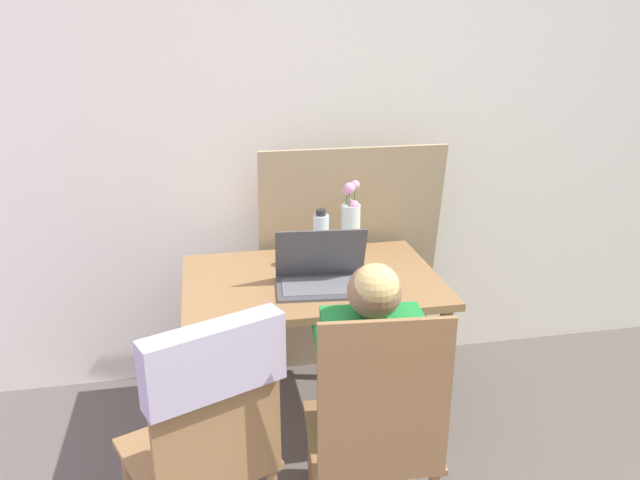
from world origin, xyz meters
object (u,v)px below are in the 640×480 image
(chair_occupied, at_px, (375,437))
(person_seated, at_px, (369,371))
(chair_spare, at_px, (209,417))
(flower_vase, at_px, (351,225))
(water_bottle, at_px, (321,240))
(laptop, at_px, (322,273))

(chair_occupied, relative_size, person_seated, 0.91)
(chair_spare, bearing_deg, person_seated, 172.92)
(flower_vase, relative_size, water_bottle, 1.39)
(chair_spare, height_order, water_bottle, water_bottle)
(chair_occupied, xyz_separation_m, water_bottle, (-0.01, 0.83, 0.36))
(laptop, bearing_deg, person_seated, -78.41)
(chair_spare, bearing_deg, water_bottle, -143.03)
(laptop, bearing_deg, flower_vase, 62.38)
(chair_occupied, bearing_deg, chair_spare, 7.22)
(laptop, height_order, water_bottle, water_bottle)
(chair_occupied, distance_m, laptop, 0.69)
(chair_spare, height_order, laptop, chair_spare)
(water_bottle, bearing_deg, flower_vase, 27.38)
(chair_occupied, distance_m, water_bottle, 0.90)
(laptop, distance_m, flower_vase, 0.34)
(person_seated, distance_m, water_bottle, 0.73)
(chair_spare, height_order, flower_vase, flower_vase)
(water_bottle, bearing_deg, chair_occupied, -89.61)
(chair_spare, bearing_deg, flower_vase, -147.47)
(flower_vase, height_order, water_bottle, flower_vase)
(person_seated, height_order, water_bottle, person_seated)
(laptop, bearing_deg, chair_occupied, -80.66)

